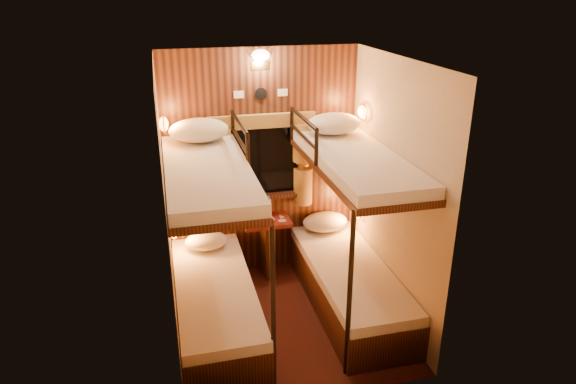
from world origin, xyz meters
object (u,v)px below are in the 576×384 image
object	(u,v)px
bunk_right	(350,255)
bottle_right	(268,210)
bottle_left	(264,211)
table	(267,240)
bunk_left	(214,272)

from	to	relation	value
bunk_right	bottle_right	size ratio (longest dim) A/B	7.06
bunk_right	bottle_left	distance (m)	1.06
bottle_right	table	bearing A→B (deg)	143.39
table	bunk_left	bearing A→B (deg)	-129.67
bunk_left	bottle_left	xyz separation A→B (m)	(0.63, 0.80, 0.19)
table	bottle_right	distance (m)	0.35
bottle_right	bunk_right	bearing A→B (deg)	-50.57
bunk_left	table	distance (m)	1.02
bottle_left	bottle_right	world-z (taller)	bottle_right
bottle_left	bunk_right	bearing A→B (deg)	-50.50
table	bottle_left	bearing A→B (deg)	123.07
bunk_left	bunk_right	bearing A→B (deg)	0.00
bottle_left	table	bearing A→B (deg)	-56.93
bottle_right	bottle_left	bearing A→B (deg)	131.19
bunk_right	bottle_right	xyz separation A→B (m)	(-0.63, 0.77, 0.21)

